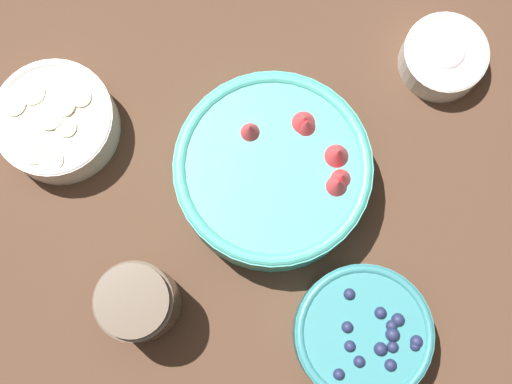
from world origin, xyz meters
The scene contains 6 objects.
ground_plane centered at (0.00, 0.00, 0.00)m, with size 4.00×4.00×0.00m, color #4C3323.
bowl_strawberries centered at (0.09, 0.02, 0.05)m, with size 0.23×0.23×0.10m.
bowl_blueberries centered at (0.23, -0.14, 0.04)m, with size 0.16×0.16×0.07m.
bowl_bananas centered at (-0.19, 0.02, 0.03)m, with size 0.15×0.15×0.06m.
bowl_cream centered at (0.26, 0.21, 0.03)m, with size 0.11×0.11×0.05m.
jar_chocolate centered at (-0.03, -0.17, 0.05)m, with size 0.09×0.09×0.10m.
Camera 1 is at (0.11, -0.16, 0.87)m, focal length 50.00 mm.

